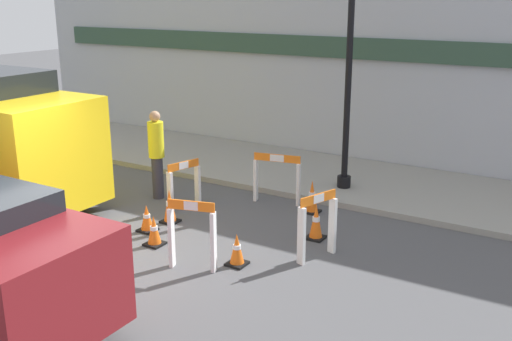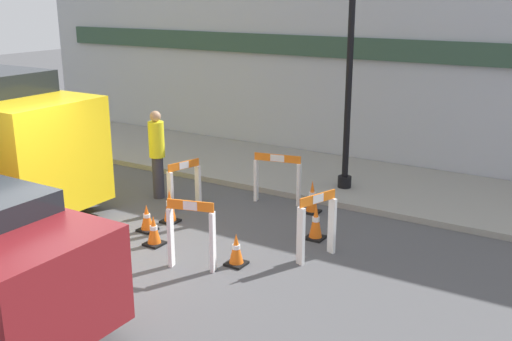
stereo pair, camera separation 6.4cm
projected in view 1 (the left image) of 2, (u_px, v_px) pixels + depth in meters
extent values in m
plane|color=#4C4C4F|center=(76.00, 265.00, 9.29)|extent=(60.00, 60.00, 0.00)
cube|color=gray|center=(272.00, 167.00, 14.30)|extent=(18.00, 3.27, 0.12)
cube|color=#A3A8B2|center=(307.00, 48.00, 14.94)|extent=(18.00, 0.12, 5.50)
cube|color=#2D4738|center=(305.00, 46.00, 14.84)|extent=(16.20, 0.10, 0.50)
cylinder|color=black|center=(344.00, 181.00, 12.62)|extent=(0.29, 0.29, 0.24)
cylinder|color=black|center=(349.00, 71.00, 11.96)|extent=(0.13, 0.13, 4.87)
cube|color=white|center=(301.00, 236.00, 9.19)|extent=(0.14, 0.10, 0.93)
cube|color=white|center=(332.00, 226.00, 9.62)|extent=(0.14, 0.10, 0.93)
cube|color=orange|center=(318.00, 198.00, 9.25)|extent=(0.27, 0.72, 0.15)
cube|color=white|center=(318.00, 198.00, 9.25)|extent=(0.10, 0.22, 0.14)
cube|color=white|center=(298.00, 185.00, 11.78)|extent=(0.09, 0.14, 0.86)
cube|color=white|center=(256.00, 180.00, 12.07)|extent=(0.09, 0.14, 0.86)
cube|color=orange|center=(277.00, 158.00, 11.78)|extent=(0.94, 0.22, 0.15)
cube|color=white|center=(277.00, 158.00, 11.78)|extent=(0.29, 0.09, 0.14)
cube|color=white|center=(198.00, 185.00, 11.86)|extent=(0.14, 0.09, 0.80)
cube|color=white|center=(170.00, 192.00, 11.42)|extent=(0.14, 0.09, 0.80)
cube|color=orange|center=(183.00, 165.00, 11.50)|extent=(0.21, 0.71, 0.15)
cube|color=white|center=(183.00, 165.00, 11.50)|extent=(0.09, 0.22, 0.14)
cube|color=white|center=(171.00, 238.00, 9.12)|extent=(0.09, 0.14, 0.95)
cube|color=white|center=(213.00, 242.00, 8.95)|extent=(0.09, 0.14, 0.95)
cube|color=orange|center=(191.00, 206.00, 8.88)|extent=(0.72, 0.23, 0.15)
cube|color=white|center=(191.00, 206.00, 8.88)|extent=(0.22, 0.09, 0.14)
cube|color=black|center=(237.00, 264.00, 9.29)|extent=(0.30, 0.30, 0.04)
cone|color=orange|center=(237.00, 248.00, 9.22)|extent=(0.22, 0.23, 0.48)
cylinder|color=white|center=(237.00, 247.00, 9.21)|extent=(0.13, 0.13, 0.07)
cube|color=black|center=(312.00, 211.00, 11.51)|extent=(0.30, 0.30, 0.04)
cone|color=orange|center=(312.00, 196.00, 11.42)|extent=(0.22, 0.22, 0.60)
cylinder|color=white|center=(312.00, 194.00, 11.41)|extent=(0.13, 0.13, 0.08)
cube|color=black|center=(316.00, 238.00, 10.28)|extent=(0.30, 0.30, 0.04)
cone|color=orange|center=(316.00, 221.00, 10.19)|extent=(0.22, 0.22, 0.59)
cylinder|color=white|center=(316.00, 219.00, 10.18)|extent=(0.13, 0.13, 0.08)
cube|color=black|center=(147.00, 230.00, 10.62)|extent=(0.30, 0.30, 0.04)
cone|color=orange|center=(147.00, 217.00, 10.55)|extent=(0.22, 0.23, 0.45)
cylinder|color=white|center=(147.00, 216.00, 10.54)|extent=(0.13, 0.13, 0.06)
cube|color=black|center=(155.00, 244.00, 10.02)|extent=(0.30, 0.30, 0.04)
cone|color=orange|center=(154.00, 229.00, 9.95)|extent=(0.23, 0.23, 0.48)
cylinder|color=white|center=(154.00, 228.00, 9.94)|extent=(0.13, 0.13, 0.07)
cube|color=black|center=(170.00, 221.00, 11.02)|extent=(0.30, 0.30, 0.04)
cone|color=orange|center=(170.00, 205.00, 10.93)|extent=(0.22, 0.22, 0.60)
cylinder|color=white|center=(170.00, 203.00, 10.92)|extent=(0.13, 0.13, 0.08)
cylinder|color=#33333D|center=(158.00, 178.00, 12.23)|extent=(0.28, 0.28, 0.87)
cylinder|color=yellow|center=(156.00, 140.00, 12.00)|extent=(0.39, 0.39, 0.73)
sphere|color=tan|center=(155.00, 116.00, 11.87)|extent=(0.27, 0.27, 0.22)
cylinder|color=black|center=(87.00, 300.00, 7.62)|extent=(0.60, 0.18, 0.60)
cylinder|color=black|center=(78.00, 189.00, 11.94)|extent=(0.60, 0.18, 0.60)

